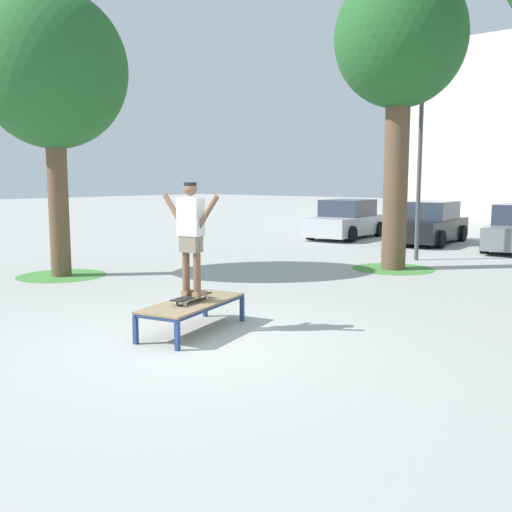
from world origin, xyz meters
TOP-DOWN VIEW (x-y plane):
  - ground_plane at (0.00, 0.00)m, footprint 120.00×120.00m
  - skate_box at (-0.46, 0.41)m, footprint 1.16×2.02m
  - skateboard at (-0.46, 0.39)m, footprint 0.34×0.82m
  - skater at (-0.46, 0.39)m, footprint 1.00×0.33m
  - tree_near_left at (-6.56, 2.01)m, footprint 3.40×3.40m
  - grass_patch_near_left at (-6.56, 2.01)m, footprint 2.08×2.08m
  - tree_mid_back at (-0.93, 8.02)m, footprint 3.22×3.22m
  - grass_patch_mid_back at (-0.93, 8.02)m, footprint 2.09×2.09m
  - car_silver at (-5.96, 14.16)m, footprint 2.21×4.34m
  - car_black at (-2.72, 14.45)m, footprint 2.18×4.33m
  - light_post at (-1.18, 9.97)m, footprint 0.36×0.36m

SIDE VIEW (x-z plane):
  - ground_plane at x=0.00m, z-range 0.00..0.00m
  - grass_patch_near_left at x=-6.56m, z-range 0.00..0.01m
  - grass_patch_mid_back at x=-0.93m, z-range 0.00..0.01m
  - skate_box at x=-0.46m, z-range 0.18..0.64m
  - skateboard at x=-0.46m, z-range 0.49..0.58m
  - car_silver at x=-5.96m, z-range -0.06..1.44m
  - car_black at x=-2.72m, z-range -0.06..1.44m
  - skater at x=-0.46m, z-range 0.68..2.38m
  - light_post at x=-1.18m, z-range 0.91..6.74m
  - tree_near_left at x=-6.56m, z-range 1.44..8.00m
  - tree_mid_back at x=-0.93m, z-range 1.86..9.27m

